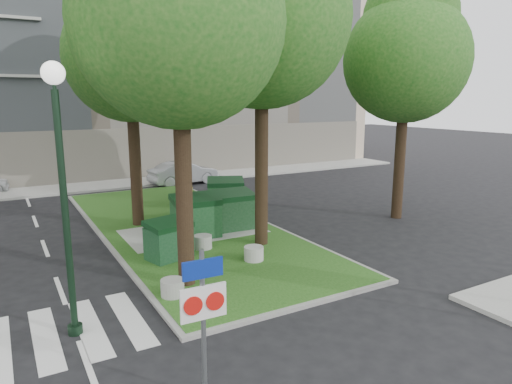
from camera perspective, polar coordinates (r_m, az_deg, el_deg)
ground at (r=11.30m, az=3.57°, el=-14.67°), size 120.00×120.00×0.00m
median_island at (r=18.22m, az=-9.05°, el=-4.27°), size 6.00×16.00×0.12m
median_kerb at (r=18.22m, az=-9.05°, el=-4.30°), size 6.30×16.30×0.10m
building_sidewalk at (r=27.95m, az=-17.71°, el=0.87°), size 42.00×3.00×0.12m
zebra_crossing at (r=11.27m, az=-17.77°, el=-15.27°), size 5.00×3.00×0.01m
apartment_building at (r=35.02m, az=-21.27°, el=15.76°), size 41.00×12.00×16.00m
tree_median_near_left at (r=12.00m, az=-9.43°, el=22.60°), size 5.20×5.20×10.53m
tree_median_near_right at (r=15.40m, az=0.93°, el=22.79°), size 5.60×5.60×11.46m
tree_median_mid at (r=18.22m, az=-15.37°, el=17.45°), size 4.80×4.80×9.99m
tree_median_far at (r=22.22m, az=-9.15°, el=20.06°), size 5.80×5.80×11.93m
tree_street_right at (r=20.05m, az=18.39°, el=16.71°), size 5.00×5.00×10.06m
dumpster_a at (r=14.43m, az=-10.83°, el=-5.85°), size 1.55×1.28×1.25m
dumpster_b at (r=16.46m, az=-7.53°, el=-3.05°), size 1.75×1.30×1.55m
dumpster_c at (r=17.35m, az=-2.98°, el=-2.29°), size 1.67×1.22×1.50m
dumpster_d at (r=20.18m, az=-3.83°, el=-0.36°), size 1.90×1.66×1.47m
bollard_left at (r=11.90m, az=-10.39°, el=-11.68°), size 0.59×0.59×0.42m
bollard_right at (r=14.12m, az=-0.28°, el=-7.68°), size 0.60×0.60×0.43m
bollard_mid at (r=15.30m, az=-6.67°, el=-6.21°), size 0.61×0.61×0.44m
litter_bin at (r=22.20m, az=-8.42°, el=-0.29°), size 0.40×0.40×0.71m
street_lamp at (r=9.97m, az=-23.14°, el=2.56°), size 0.46×0.46×5.71m
traffic_sign_pole at (r=7.72m, az=-6.66°, el=-13.82°), size 0.79×0.09×2.64m
car_silver at (r=27.42m, az=-9.03°, el=2.39°), size 4.26×1.93×1.36m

